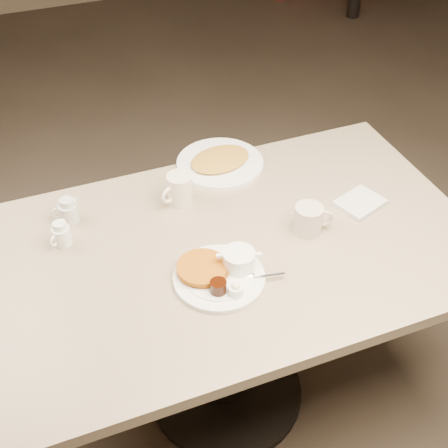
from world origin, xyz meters
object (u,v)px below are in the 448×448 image
object	(u,v)px
coffee_mug_near	(309,219)
creamer_right	(68,211)
creamer_left	(61,235)
diner_table	(226,286)
hash_plate	(220,162)
main_plate	(221,272)
coffee_mug_far	(179,189)

from	to	relation	value
coffee_mug_near	creamer_right	xyz separation A→B (m)	(-0.66, 0.31, -0.01)
creamer_left	diner_table	bearing A→B (deg)	-22.68
creamer_left	creamer_right	xyz separation A→B (m)	(0.04, 0.10, -0.00)
hash_plate	main_plate	bearing A→B (deg)	-110.99
coffee_mug_far	creamer_left	xyz separation A→B (m)	(-0.38, -0.06, -0.01)
coffee_mug_near	creamer_right	distance (m)	0.73
main_plate	coffee_mug_far	xyz separation A→B (m)	(0.00, 0.36, 0.03)
coffee_mug_near	hash_plate	xyz separation A→B (m)	(-0.12, 0.42, -0.03)
creamer_left	hash_plate	world-z (taller)	creamer_left
main_plate	creamer_right	world-z (taller)	creamer_right
diner_table	main_plate	bearing A→B (deg)	-118.83
main_plate	coffee_mug_far	world-z (taller)	coffee_mug_far
diner_table	coffee_mug_far	xyz separation A→B (m)	(-0.06, 0.25, 0.22)
main_plate	coffee_mug_near	bearing A→B (deg)	15.34
diner_table	coffee_mug_far	distance (m)	0.34
coffee_mug_near	creamer_right	size ratio (longest dim) A/B	1.39
diner_table	creamer_right	world-z (taller)	creamer_right
coffee_mug_near	creamer_left	size ratio (longest dim) A/B	1.61
creamer_right	main_plate	bearing A→B (deg)	-49.30
creamer_left	hash_plate	bearing A→B (deg)	19.44
coffee_mug_far	creamer_right	xyz separation A→B (m)	(-0.35, 0.04, -0.01)
main_plate	coffee_mug_near	world-z (taller)	coffee_mug_near
coffee_mug_near	creamer_left	distance (m)	0.73
diner_table	coffee_mug_near	xyz separation A→B (m)	(0.26, -0.03, 0.22)
diner_table	creamer_left	xyz separation A→B (m)	(-0.45, 0.19, 0.21)
hash_plate	coffee_mug_far	bearing A→B (deg)	-143.97
main_plate	creamer_left	xyz separation A→B (m)	(-0.38, 0.30, 0.01)
creamer_right	coffee_mug_far	bearing A→B (deg)	-6.15
diner_table	coffee_mug_far	size ratio (longest dim) A/B	12.02
coffee_mug_far	hash_plate	xyz separation A→B (m)	(0.19, 0.14, -0.04)
coffee_mug_near	coffee_mug_far	distance (m)	0.42
coffee_mug_far	hash_plate	distance (m)	0.24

